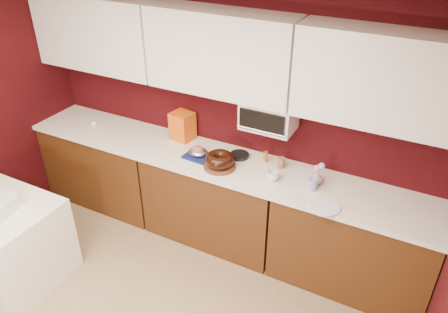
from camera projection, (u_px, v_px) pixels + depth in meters
wall_back at (230, 111)px, 4.05m from camera, size 4.00×0.02×2.50m
base_cabinet_left at (108, 166)px, 4.77m from camera, size 1.31×0.58×0.86m
base_cabinet_center at (215, 200)px, 4.24m from camera, size 1.31×0.58×0.86m
base_cabinet_right at (352, 243)px, 3.71m from camera, size 1.31×0.58×0.86m
countertop at (214, 161)px, 4.01m from camera, size 4.00×0.62×0.04m
upper_cabinet_left at (97, 33)px, 4.15m from camera, size 1.31×0.33×0.70m
upper_cabinet_center at (221, 53)px, 3.62m from camera, size 1.31×0.33×0.70m
upper_cabinet_right at (387, 80)px, 3.09m from camera, size 1.31×0.33×0.70m
toaster_oven at (269, 115)px, 3.70m from camera, size 0.45×0.30×0.25m
toaster_oven_door at (262, 122)px, 3.58m from camera, size 0.40×0.02×0.18m
toaster_oven_handle at (261, 131)px, 3.61m from camera, size 0.42×0.02×0.02m
dining_table at (1, 242)px, 3.81m from camera, size 1.00×0.80×0.75m
cake_base at (220, 166)px, 3.87m from camera, size 0.38×0.38×0.03m
bundt_cake at (220, 160)px, 3.83m from camera, size 0.32×0.32×0.10m
navy_towel at (198, 156)px, 4.02m from camera, size 0.26×0.22×0.02m
foil_ham_nest at (198, 152)px, 4.00m from camera, size 0.20×0.18×0.07m
roasted_ham at (198, 149)px, 3.99m from camera, size 0.13×0.11×0.07m
pandoro_box at (183, 126)px, 4.26m from camera, size 0.23×0.21×0.28m
dark_pan at (239, 155)px, 4.02m from camera, size 0.21×0.21×0.03m
coffee_mug at (273, 175)px, 3.67m from camera, size 0.12×0.12×0.10m
blue_jar at (312, 184)px, 3.56m from camera, size 0.09×0.09×0.10m
flower_vase at (316, 177)px, 3.63m from camera, size 0.11×0.11×0.13m
flower_pink at (317, 169)px, 3.58m from camera, size 0.06×0.06×0.06m
flower_blue at (322, 166)px, 3.57m from camera, size 0.06×0.06×0.06m
china_plate at (325, 207)px, 3.37m from camera, size 0.28×0.28×0.01m
amber_bottle at (265, 157)px, 3.93m from camera, size 0.05×0.05×0.11m
paper_cup at (281, 163)px, 3.85m from camera, size 0.08×0.08×0.10m
egg_left at (93, 124)px, 4.56m from camera, size 0.06×0.05×0.04m
egg_right at (95, 123)px, 4.57m from camera, size 0.06×0.05×0.04m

